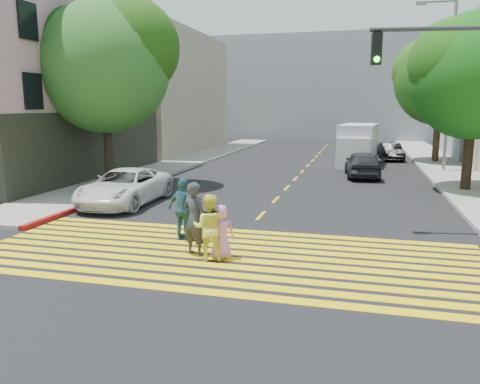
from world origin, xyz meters
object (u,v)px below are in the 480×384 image
at_px(pedestrian_man, 195,219).
at_px(pedestrian_extra, 184,209).
at_px(tree_left, 106,60).
at_px(tree_right_far, 443,75).
at_px(pedestrian_woman, 209,227).
at_px(silver_car, 361,146).
at_px(dark_car_parked, 391,152).
at_px(white_van, 358,146).
at_px(dark_car_near, 362,164).
at_px(tree_right_near, 477,69).
at_px(traffic_signal, 476,95).
at_px(pedestrian_child, 221,232).
at_px(white_sedan, 125,187).

height_order(pedestrian_man, pedestrian_extra, pedestrian_man).
xyz_separation_m(tree_left, tree_right_far, (16.94, 14.15, -0.04)).
bearing_deg(pedestrian_man, pedestrian_woman, 170.86).
bearing_deg(silver_car, dark_car_parked, 122.10).
distance_m(pedestrian_woman, silver_car, 28.63).
height_order(silver_car, dark_car_parked, silver_car).
bearing_deg(tree_left, white_van, 45.51).
relative_size(tree_right_far, dark_car_near, 2.03).
height_order(tree_right_far, silver_car, tree_right_far).
height_order(tree_right_near, silver_car, tree_right_near).
xyz_separation_m(tree_right_near, pedestrian_man, (-8.91, -11.88, -4.51)).
xyz_separation_m(tree_right_far, traffic_signal, (-1.88, -19.37, -1.75)).
distance_m(pedestrian_child, dark_car_near, 15.92).
relative_size(tree_left, silver_car, 1.90).
bearing_deg(pedestrian_man, silver_car, -78.63).
relative_size(dark_car_near, traffic_signal, 0.67).
relative_size(dark_car_parked, traffic_signal, 0.58).
bearing_deg(pedestrian_woman, tree_right_far, -118.71).
height_order(tree_left, silver_car, tree_left).
bearing_deg(silver_car, dark_car_near, 91.33).
relative_size(tree_right_near, traffic_signal, 1.24).
relative_size(pedestrian_woman, white_sedan, 0.34).
bearing_deg(pedestrian_extra, pedestrian_woman, 146.52).
distance_m(pedestrian_woman, pedestrian_child, 0.35).
distance_m(pedestrian_man, white_van, 21.46).
bearing_deg(traffic_signal, pedestrian_extra, -169.92).
bearing_deg(pedestrian_woman, pedestrian_extra, -58.56).
xyz_separation_m(silver_car, traffic_signal, (3.21, -24.08, 3.54)).
height_order(tree_left, pedestrian_child, tree_left).
bearing_deg(pedestrian_child, dark_car_near, -122.53).
bearing_deg(tree_left, pedestrian_extra, -49.13).
xyz_separation_m(tree_right_far, white_van, (-5.31, -2.32, -4.69)).
xyz_separation_m(tree_right_far, pedestrian_extra, (-10.02, -22.15, -5.05)).
bearing_deg(dark_car_parked, tree_right_near, -86.51).
distance_m(tree_right_near, white_sedan, 16.01).
bearing_deg(pedestrian_man, pedestrian_child, -167.76).
distance_m(pedestrian_woman, dark_car_parked, 25.56).
xyz_separation_m(tree_left, pedestrian_extra, (6.92, -8.00, -5.10)).
bearing_deg(tree_right_far, tree_right_near, -91.49).
xyz_separation_m(pedestrian_woman, silver_car, (3.64, 28.39, -0.17)).
bearing_deg(pedestrian_man, tree_right_near, -107.17).
bearing_deg(tree_left, pedestrian_woman, -49.28).
xyz_separation_m(tree_right_near, pedestrian_woman, (-8.43, -12.14, -4.63)).
bearing_deg(pedestrian_extra, dark_car_near, -92.99).
height_order(pedestrian_man, silver_car, pedestrian_man).
bearing_deg(white_van, silver_car, 94.17).
relative_size(pedestrian_man, white_sedan, 0.39).
relative_size(pedestrian_extra, traffic_signal, 0.28).
bearing_deg(white_sedan, tree_left, 125.17).
relative_size(pedestrian_extra, silver_car, 0.39).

